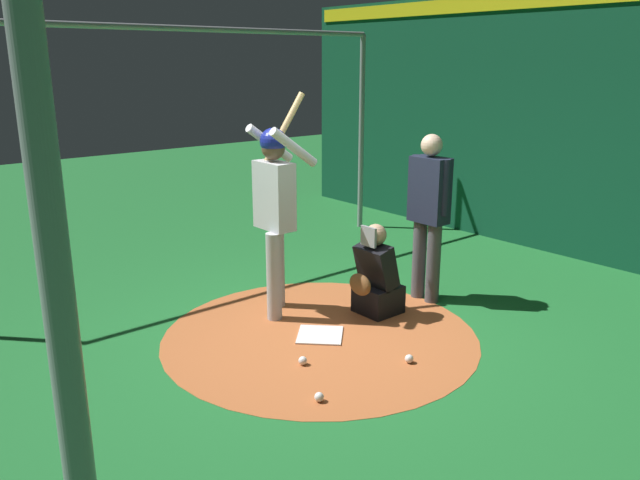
# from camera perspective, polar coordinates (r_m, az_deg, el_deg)

# --- Properties ---
(ground_plane) EXTENTS (25.80, 25.80, 0.00)m
(ground_plane) POSITION_cam_1_polar(r_m,az_deg,el_deg) (6.08, 0.00, -8.64)
(ground_plane) COLOR #1E6B2D
(dirt_circle) EXTENTS (2.98, 2.98, 0.01)m
(dirt_circle) POSITION_cam_1_polar(r_m,az_deg,el_deg) (6.08, 0.00, -8.61)
(dirt_circle) COLOR #B76033
(dirt_circle) RESTS_ON ground
(home_plate) EXTENTS (0.59, 0.59, 0.01)m
(home_plate) POSITION_cam_1_polar(r_m,az_deg,el_deg) (6.08, 0.00, -8.53)
(home_plate) COLOR white
(home_plate) RESTS_ON dirt_circle
(batter) EXTENTS (0.68, 0.49, 2.22)m
(batter) POSITION_cam_1_polar(r_m,az_deg,el_deg) (6.30, -4.07, 3.45)
(batter) COLOR #B3B3B7
(batter) RESTS_ON ground
(catcher) EXTENTS (0.58, 0.40, 0.95)m
(catcher) POSITION_cam_1_polar(r_m,az_deg,el_deg) (6.49, 5.05, -3.52)
(catcher) COLOR black
(catcher) RESTS_ON ground
(umpire) EXTENTS (0.23, 0.49, 1.80)m
(umpire) POSITION_cam_1_polar(r_m,az_deg,el_deg) (6.78, 9.76, 2.81)
(umpire) COLOR #4C4C51
(umpire) RESTS_ON ground
(back_wall) EXTENTS (0.22, 9.80, 3.42)m
(back_wall) POSITION_cam_1_polar(r_m,az_deg,el_deg) (8.91, 21.73, 9.64)
(back_wall) COLOR #0F472D
(back_wall) RESTS_ON ground
(cage_frame) EXTENTS (6.33, 5.59, 2.92)m
(cage_frame) POSITION_cam_1_polar(r_m,az_deg,el_deg) (5.55, 0.00, 11.44)
(cage_frame) COLOR gray
(cage_frame) RESTS_ON ground
(baseball_0) EXTENTS (0.07, 0.07, 0.07)m
(baseball_0) POSITION_cam_1_polar(r_m,az_deg,el_deg) (5.61, 8.03, -10.54)
(baseball_0) COLOR white
(baseball_0) RESTS_ON dirt_circle
(baseball_1) EXTENTS (0.07, 0.07, 0.07)m
(baseball_1) POSITION_cam_1_polar(r_m,az_deg,el_deg) (4.99, -0.08, -13.95)
(baseball_1) COLOR white
(baseball_1) RESTS_ON dirt_circle
(baseball_2) EXTENTS (0.07, 0.07, 0.07)m
(baseball_2) POSITION_cam_1_polar(r_m,az_deg,el_deg) (5.53, -1.57, -10.80)
(baseball_2) COLOR white
(baseball_2) RESTS_ON dirt_circle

